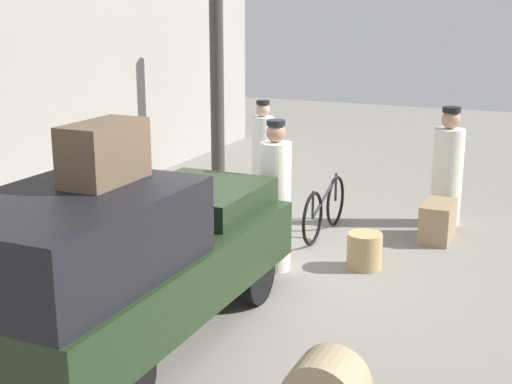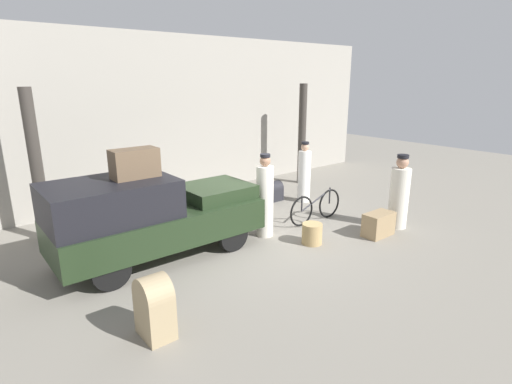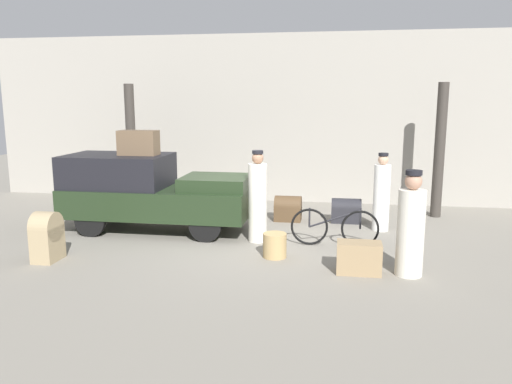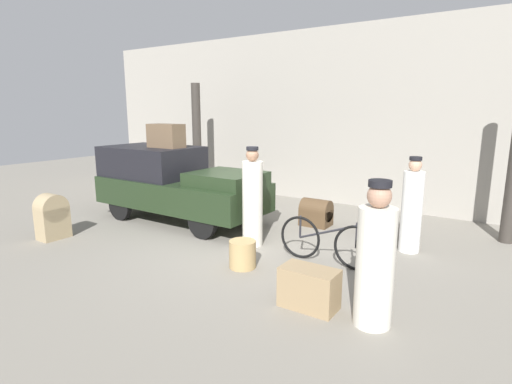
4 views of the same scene
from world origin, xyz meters
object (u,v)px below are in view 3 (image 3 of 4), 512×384
at_px(conductor_in_dark_uniform, 411,229).
at_px(suitcase_small_leather, 288,209).
at_px(trunk_barrel_dark, 346,211).
at_px(bicycle, 334,227).
at_px(trunk_large_brown, 359,258).
at_px(trunk_on_truck_roof, 138,143).
at_px(wicker_basket, 275,245).
at_px(porter_with_bicycle, 382,195).
at_px(truck, 149,190).
at_px(suitcase_tan_flat, 47,236).
at_px(porter_standing_middle, 258,200).

height_order(conductor_in_dark_uniform, suitcase_small_leather, conductor_in_dark_uniform).
bearing_deg(suitcase_small_leather, trunk_barrel_dark, 1.81).
bearing_deg(conductor_in_dark_uniform, bicycle, 129.92).
bearing_deg(trunk_large_brown, trunk_barrel_dark, 92.66).
bearing_deg(trunk_on_truck_roof, wicker_basket, -25.12).
xyz_separation_m(suitcase_small_leather, trunk_on_truck_roof, (-3.04, -1.33, 1.61)).
bearing_deg(porter_with_bicycle, trunk_barrel_dark, 140.28).
xyz_separation_m(wicker_basket, trunk_on_truck_roof, (-3.08, 1.45, 1.66)).
height_order(trunk_barrel_dark, trunk_on_truck_roof, trunk_on_truck_roof).
bearing_deg(wicker_basket, conductor_in_dark_uniform, -14.06).
distance_m(wicker_basket, trunk_on_truck_roof, 3.79).
bearing_deg(trunk_large_brown, porter_with_bicycle, 78.76).
height_order(bicycle, porter_with_bicycle, porter_with_bicycle).
relative_size(truck, suitcase_small_leather, 6.37).
distance_m(suitcase_small_leather, trunk_on_truck_roof, 3.69).
bearing_deg(conductor_in_dark_uniform, truck, 158.64).
relative_size(truck, trunk_large_brown, 5.50).
bearing_deg(suitcase_tan_flat, wicker_basket, 12.08).
bearing_deg(porter_with_bicycle, conductor_in_dark_uniform, -85.36).
distance_m(bicycle, conductor_in_dark_uniform, 1.90).
bearing_deg(trunk_barrel_dark, trunk_large_brown, -87.34).
xyz_separation_m(porter_standing_middle, suitcase_small_leather, (0.43, 1.81, -0.56)).
height_order(bicycle, suitcase_small_leather, bicycle).
distance_m(truck, bicycle, 4.01).
relative_size(wicker_basket, trunk_barrel_dark, 0.65).
distance_m(wicker_basket, trunk_large_brown, 1.57).
xyz_separation_m(wicker_basket, suitcase_tan_flat, (-3.89, -0.83, 0.23)).
xyz_separation_m(bicycle, porter_with_bicycle, (0.97, 1.36, 0.40)).
bearing_deg(bicycle, suitcase_tan_flat, -160.98).
xyz_separation_m(suitcase_small_leather, trunk_barrel_dark, (1.33, 0.04, -0.01)).
height_order(porter_standing_middle, suitcase_small_leather, porter_standing_middle).
relative_size(bicycle, trunk_barrel_dark, 2.52).
relative_size(porter_with_bicycle, trunk_barrel_dark, 2.50).
distance_m(wicker_basket, trunk_barrel_dark, 3.10).
height_order(truck, wicker_basket, truck).
distance_m(porter_with_bicycle, suitcase_small_leather, 2.18).
bearing_deg(porter_with_bicycle, trunk_on_truck_roof, -171.33).
bearing_deg(trunk_barrel_dark, suitcase_small_leather, -178.19).
height_order(conductor_in_dark_uniform, trunk_on_truck_roof, trunk_on_truck_roof).
bearing_deg(trunk_barrel_dark, suitcase_tan_flat, -144.81).
bearing_deg(wicker_basket, porter_with_bicycle, 47.85).
distance_m(truck, suitcase_small_leather, 3.21).
xyz_separation_m(bicycle, porter_standing_middle, (-1.51, 0.10, 0.46)).
bearing_deg(trunk_on_truck_roof, truck, 0.00).
relative_size(conductor_in_dark_uniform, trunk_large_brown, 2.39).
bearing_deg(suitcase_tan_flat, porter_standing_middle, 27.78).
height_order(porter_standing_middle, suitcase_tan_flat, porter_standing_middle).
distance_m(conductor_in_dark_uniform, suitcase_small_leather, 4.07).
distance_m(truck, porter_standing_middle, 2.47).
xyz_separation_m(truck, porter_with_bicycle, (4.91, 0.78, -0.10)).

